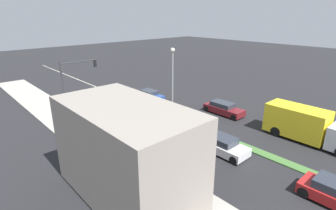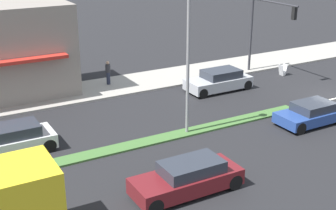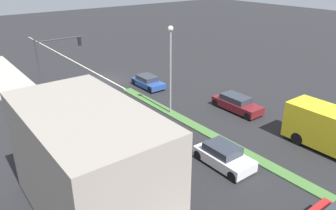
{
  "view_description": "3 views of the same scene",
  "coord_description": "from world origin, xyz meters",
  "px_view_note": "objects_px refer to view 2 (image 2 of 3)",
  "views": [
    {
      "loc": [
        18.14,
        30.47,
        10.68
      ],
      "look_at": [
        1.76,
        12.56,
        2.19
      ],
      "focal_mm": 28.0,
      "sensor_mm": 36.0,
      "label": 1
    },
    {
      "loc": [
        -19.07,
        23.23,
        10.01
      ],
      "look_at": [
        -0.05,
        12.49,
        1.82
      ],
      "focal_mm": 50.0,
      "sensor_mm": 36.0,
      "label": 2
    },
    {
      "loc": [
        15.81,
        31.62,
        11.78
      ],
      "look_at": [
        1.36,
        12.77,
        1.62
      ],
      "focal_mm": 35.0,
      "sensor_mm": 36.0,
      "label": 3
    }
  ],
  "objects_px": {
    "sedan_maroon": "(188,178)",
    "sedan_silver": "(219,81)",
    "warning_aframe_sign": "(283,70)",
    "traffic_signal_main": "(265,23)",
    "van_white": "(14,139)",
    "pedestrian": "(108,72)",
    "street_lamp": "(188,44)",
    "coupe_blue": "(311,114)"
  },
  "relations": [
    {
      "from": "pedestrian",
      "to": "van_white",
      "type": "bearing_deg",
      "value": 132.75
    },
    {
      "from": "traffic_signal_main",
      "to": "street_lamp",
      "type": "distance_m",
      "value": 11.89
    },
    {
      "from": "warning_aframe_sign",
      "to": "van_white",
      "type": "bearing_deg",
      "value": 99.29
    },
    {
      "from": "warning_aframe_sign",
      "to": "sedan_silver",
      "type": "distance_m",
      "value": 6.04
    },
    {
      "from": "coupe_blue",
      "to": "sedan_silver",
      "type": "xyz_separation_m",
      "value": [
        7.2,
        1.05,
        0.07
      ]
    },
    {
      "from": "van_white",
      "to": "sedan_maroon",
      "type": "distance_m",
      "value": 8.93
    },
    {
      "from": "van_white",
      "to": "coupe_blue",
      "type": "xyz_separation_m",
      "value": [
        -4.4,
        -14.96,
        -0.07
      ]
    },
    {
      "from": "street_lamp",
      "to": "sedan_maroon",
      "type": "relative_size",
      "value": 1.62
    },
    {
      "from": "pedestrian",
      "to": "sedan_maroon",
      "type": "bearing_deg",
      "value": 169.86
    },
    {
      "from": "pedestrian",
      "to": "sedan_silver",
      "type": "xyz_separation_m",
      "value": [
        -4.48,
        -6.03,
        -0.31
      ]
    },
    {
      "from": "sedan_silver",
      "to": "warning_aframe_sign",
      "type": "bearing_deg",
      "value": -85.64
    },
    {
      "from": "sedan_silver",
      "to": "pedestrian",
      "type": "bearing_deg",
      "value": 53.42
    },
    {
      "from": "street_lamp",
      "to": "traffic_signal_main",
      "type": "bearing_deg",
      "value": -58.89
    },
    {
      "from": "van_white",
      "to": "coupe_blue",
      "type": "height_order",
      "value": "van_white"
    },
    {
      "from": "pedestrian",
      "to": "sedan_maroon",
      "type": "distance_m",
      "value": 14.71
    },
    {
      "from": "pedestrian",
      "to": "sedan_silver",
      "type": "height_order",
      "value": "pedestrian"
    },
    {
      "from": "coupe_blue",
      "to": "van_white",
      "type": "bearing_deg",
      "value": 73.61
    },
    {
      "from": "warning_aframe_sign",
      "to": "coupe_blue",
      "type": "xyz_separation_m",
      "value": [
        -7.66,
        4.97,
        0.16
      ]
    },
    {
      "from": "traffic_signal_main",
      "to": "sedan_silver",
      "type": "relative_size",
      "value": 1.27
    },
    {
      "from": "street_lamp",
      "to": "pedestrian",
      "type": "xyz_separation_m",
      "value": [
        9.48,
        0.46,
        -3.8
      ]
    },
    {
      "from": "traffic_signal_main",
      "to": "pedestrian",
      "type": "distance_m",
      "value": 11.51
    },
    {
      "from": "traffic_signal_main",
      "to": "sedan_silver",
      "type": "xyz_separation_m",
      "value": [
        -1.12,
        4.58,
        -3.24
      ]
    },
    {
      "from": "sedan_silver",
      "to": "sedan_maroon",
      "type": "bearing_deg",
      "value": 139.23
    },
    {
      "from": "street_lamp",
      "to": "warning_aframe_sign",
      "type": "xyz_separation_m",
      "value": [
        5.46,
        -11.59,
        -4.35
      ]
    },
    {
      "from": "sedan_maroon",
      "to": "traffic_signal_main",
      "type": "bearing_deg",
      "value": -49.88
    },
    {
      "from": "van_white",
      "to": "pedestrian",
      "type": "bearing_deg",
      "value": -47.25
    },
    {
      "from": "sedan_silver",
      "to": "van_white",
      "type": "bearing_deg",
      "value": 101.38
    },
    {
      "from": "pedestrian",
      "to": "coupe_blue",
      "type": "xyz_separation_m",
      "value": [
        -11.68,
        -7.09,
        -0.38
      ]
    },
    {
      "from": "street_lamp",
      "to": "van_white",
      "type": "relative_size",
      "value": 1.92
    },
    {
      "from": "sedan_maroon",
      "to": "sedan_silver",
      "type": "height_order",
      "value": "sedan_silver"
    },
    {
      "from": "street_lamp",
      "to": "warning_aframe_sign",
      "type": "relative_size",
      "value": 8.8
    },
    {
      "from": "traffic_signal_main",
      "to": "sedan_maroon",
      "type": "xyz_separation_m",
      "value": [
        -11.12,
        13.2,
        -3.25
      ]
    },
    {
      "from": "pedestrian",
      "to": "warning_aframe_sign",
      "type": "height_order",
      "value": "pedestrian"
    },
    {
      "from": "pedestrian",
      "to": "coupe_blue",
      "type": "height_order",
      "value": "pedestrian"
    },
    {
      "from": "pedestrian",
      "to": "warning_aframe_sign",
      "type": "bearing_deg",
      "value": -108.45
    },
    {
      "from": "street_lamp",
      "to": "sedan_silver",
      "type": "height_order",
      "value": "street_lamp"
    },
    {
      "from": "pedestrian",
      "to": "coupe_blue",
      "type": "distance_m",
      "value": 13.66
    },
    {
      "from": "street_lamp",
      "to": "warning_aframe_sign",
      "type": "height_order",
      "value": "street_lamp"
    },
    {
      "from": "street_lamp",
      "to": "coupe_blue",
      "type": "distance_m",
      "value": 8.14
    },
    {
      "from": "warning_aframe_sign",
      "to": "sedan_maroon",
      "type": "bearing_deg",
      "value": 125.54
    },
    {
      "from": "sedan_maroon",
      "to": "street_lamp",
      "type": "bearing_deg",
      "value": -31.39
    },
    {
      "from": "pedestrian",
      "to": "sedan_maroon",
      "type": "relative_size",
      "value": 0.36
    }
  ]
}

